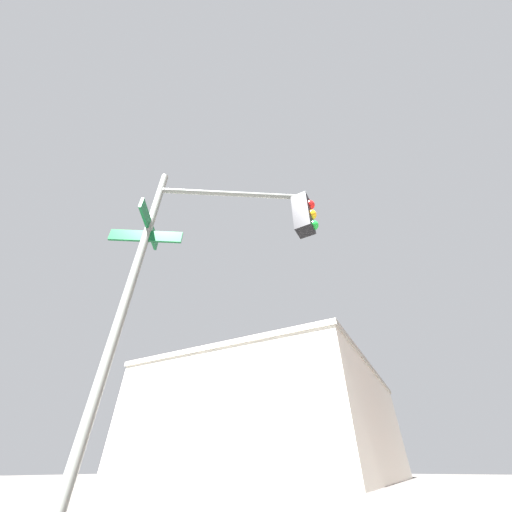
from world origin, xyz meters
name	(u,v)px	position (x,y,z in m)	size (l,w,h in m)	color
traffic_signal_near	(223,243)	(-6.31, -6.63, 3.76)	(2.82, 1.96, 5.32)	slate
building_stucco	(281,425)	(-17.64, 20.17, 4.34)	(19.59, 24.64, 8.68)	silver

